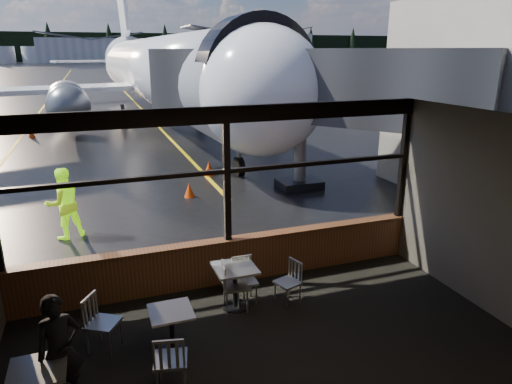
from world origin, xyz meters
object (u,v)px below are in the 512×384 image
cone_extra (189,190)px  cone_nose (209,168)px  jet_bridge (287,122)px  airliner (161,25)px  chair_near_n (245,282)px  chair_near_w (235,286)px  chair_near_e (288,283)px  ground_crew (63,203)px  passenger (60,351)px  chair_mid_w (103,324)px  cone_wing (31,133)px  chair_mid_s (171,360)px  cafe_table_near (235,287)px  cafe_table_mid (172,331)px

cone_extra → cone_nose: bearing=62.1°
jet_bridge → cone_extra: (-3.20, 0.28, -2.03)m
airliner → chair_near_n: 22.41m
airliner → chair_near_w: bearing=-98.7°
chair_near_e → ground_crew: 6.15m
chair_near_n → ground_crew: size_ratio=0.49×
chair_near_n → cone_extra: 6.67m
passenger → cone_extra: (3.35, 8.20, -0.55)m
chair_mid_w → cone_wing: size_ratio=1.90×
passenger → cone_wing: size_ratio=3.20×
chair_mid_w → chair_mid_s: bearing=65.8°
jet_bridge → chair_near_w: bearing=-120.0°
chair_mid_s → passenger: passenger is taller
airliner → chair_mid_s: 24.32m
cafe_table_near → chair_mid_s: size_ratio=0.87×
airliner → cone_nose: 13.87m
chair_near_e → chair_mid_w: size_ratio=0.90×
airliner → cafe_table_near: airliner is taller
chair_near_e → cone_wing: chair_near_e is taller
cone_nose → cone_wing: size_ratio=1.12×
chair_mid_s → ground_crew: (-1.54, 6.22, 0.42)m
chair_mid_w → passenger: 1.15m
chair_near_e → chair_mid_w: bearing=77.7°
chair_near_n → cone_wing: size_ratio=1.80×
jet_bridge → chair_near_n: 7.53m
chair_near_e → cone_nose: (0.85, 9.25, -0.14)m
chair_near_n → chair_mid_w: chair_mid_w is taller
cone_nose → ground_crew: bearing=-136.4°
airliner → chair_near_n: airliner is taller
chair_near_e → cone_extra: (-0.38, 6.93, -0.18)m
cone_nose → cone_extra: (-1.23, -2.32, -0.04)m
cafe_table_mid → chair_mid_w: bearing=159.0°
passenger → cone_nose: size_ratio=2.85×
cafe_table_near → cone_wing: 20.58m
jet_bridge → chair_near_n: size_ratio=11.84×
jet_bridge → cafe_table_mid: jet_bridge is taller
chair_mid_s → cone_wing: bearing=112.6°
chair_mid_s → airliner: bearing=93.6°
chair_near_n → cone_wing: (-5.46, 19.82, -0.19)m
cafe_table_near → chair_mid_w: bearing=-167.5°
jet_bridge → chair_near_w: jet_bridge is taller
chair_near_w → cone_wing: size_ratio=1.91×
cone_wing → cone_extra: size_ratio=1.06×
jet_bridge → chair_mid_w: bearing=-130.9°
airliner → ground_crew: 18.66m
chair_mid_w → passenger: (-0.53, -0.97, 0.32)m
airliner → cone_nose: airliner is taller
chair_mid_s → chair_near_n: bearing=59.8°
jet_bridge → cafe_table_near: (-3.76, -6.46, -1.86)m
chair_near_w → cone_wing: chair_near_w is taller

